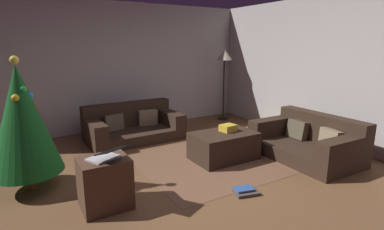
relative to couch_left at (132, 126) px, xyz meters
name	(u,v)px	position (x,y,z in m)	size (l,w,h in m)	color
ground_plane	(181,187)	(-0.18, -2.26, -0.25)	(6.40, 6.40, 0.00)	brown
rear_partition	(106,67)	(-0.18, 0.88, 1.05)	(6.40, 0.12, 2.60)	#BCB7B2
corner_partition	(344,72)	(2.96, -2.26, 1.05)	(0.12, 6.40, 2.60)	#B5B0AB
couch_left	(132,126)	(0.00, 0.00, 0.00)	(1.75, 1.00, 0.66)	#332319
couch_right	(309,142)	(2.07, -2.38, 0.01)	(1.02, 1.59, 0.67)	#332319
ottoman	(224,146)	(0.85, -1.75, -0.03)	(0.98, 0.64, 0.42)	#332319
gift_box	(228,128)	(0.96, -1.71, 0.23)	(0.23, 0.19, 0.10)	gold
tv_remote	(226,129)	(1.00, -1.61, 0.19)	(0.05, 0.16, 0.02)	black
christmas_tree	(22,120)	(-1.83, -1.37, 0.65)	(0.83, 0.83, 1.64)	brown
side_table	(105,183)	(-1.13, -2.26, 0.04)	(0.52, 0.44, 0.57)	#4C3323
laptop	(106,155)	(-1.11, -2.31, 0.37)	(0.43, 0.47, 0.17)	silver
book_stack	(245,191)	(0.39, -2.82, -0.22)	(0.33, 0.27, 0.07)	#4C423D
corner_lamp	(224,60)	(2.41, 0.36, 1.16)	(0.36, 0.36, 1.65)	black
area_rug	(223,158)	(0.85, -1.75, -0.24)	(2.60, 2.00, 0.01)	brown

